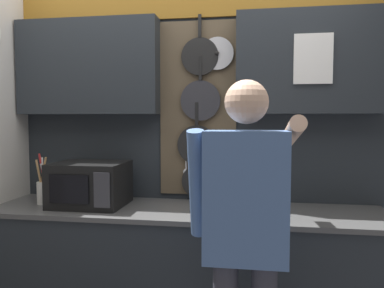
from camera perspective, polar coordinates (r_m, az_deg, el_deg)
base_cabinet_counter at (r=2.58m, az=-0.96°, el=-19.48°), size 2.53×0.60×0.88m
back_wall_unit at (r=2.64m, az=-0.01°, el=5.00°), size 3.10×0.22×2.49m
microwave at (r=2.59m, az=-15.29°, el=-5.90°), size 0.47×0.39×0.29m
knife_block at (r=2.38m, az=7.59°, el=-7.90°), size 0.13×0.16×0.25m
utensil_crock at (r=2.75m, az=-21.63°, el=-6.49°), size 0.10×0.10×0.34m
person at (r=1.80m, az=8.13°, el=-11.91°), size 0.54×0.64×1.64m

